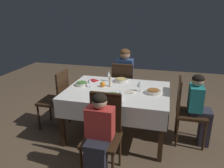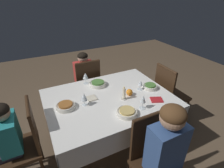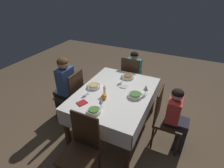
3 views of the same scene
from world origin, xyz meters
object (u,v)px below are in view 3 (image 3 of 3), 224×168
Objects in this scene: person_child_red at (177,118)px; candle_centerpiece at (104,91)px; person_adult_denim at (64,84)px; chair_west at (131,76)px; bowl_west at (128,77)px; bowl_north at (135,95)px; dining_table at (115,96)px; wine_glass_north at (146,88)px; wine_glass_west at (122,77)px; napkin_spare_side at (82,103)px; bowl_south at (94,86)px; napkin_red_folded at (124,86)px; orange_fruit at (104,97)px; wine_glass_east at (101,102)px; chair_north at (165,116)px; chair_south at (72,93)px; chair_east at (81,148)px; wine_glass_south at (87,87)px; person_child_teal at (134,71)px.

person_child_red is 1.12m from candle_centerpiece.
chair_west is at bearing 139.97° from person_adult_denim.
bowl_west is 0.59m from bowl_north.
dining_table is 0.51m from wine_glass_north.
wine_glass_west reaches higher than napkin_spare_side.
person_child_red is at bearing 77.06° from wine_glass_north.
dining_table is 0.39m from bowl_south.
wine_glass_north reaches higher than napkin_red_folded.
person_adult_denim is at bearing 92.68° from person_child_red.
napkin_red_folded is (0.12, 0.09, -0.10)m from wine_glass_west.
bowl_north is 2.85× the size of orange_fruit.
wine_glass_east is 0.31m from candle_centerpiece.
chair_west reaches higher than wine_glass_west.
bowl_west is 1.77× the size of napkin_red_folded.
chair_north is at bearing 106.59° from orange_fruit.
chair_north is at bearing 132.02° from chair_west.
bowl_north is at bearing 31.19° from bowl_west.
wine_glass_east is (0.41, 0.36, 0.06)m from bowl_south.
wine_glass_west is at bearing -143.67° from napkin_red_folded.
orange_fruit is at bearing -15.48° from dining_table.
orange_fruit is (0.17, 0.74, 0.26)m from chair_south.
person_child_red reaches higher than bowl_west.
chair_east is 1.25m from wine_glass_north.
dining_table is at bearing 91.16° from chair_north.
wine_glass_north reaches higher than napkin_spare_side.
candle_centerpiece is (0.65, -0.14, 0.04)m from bowl_west.
chair_east reaches higher than bowl_south.
chair_east is 5.73× the size of wine_glass_south.
chair_east reaches higher than napkin_red_folded.
person_adult_denim is 14.82× the size of orange_fruit.
person_child_teal is at bearing -171.80° from bowl_west.
person_child_teal is 4.73× the size of bowl_south.
napkin_spare_side is (0.23, -0.24, -0.03)m from orange_fruit.
chair_south is at bearing 93.22° from chair_north.
bowl_west is 1.31× the size of wine_glass_north.
person_adult_denim reaches higher than wine_glass_east.
person_adult_denim reaches higher than wine_glass_west.
wine_glass_east is at bearing 92.20° from chair_west.
napkin_spare_side is at bearing -82.48° from wine_glass_east.
dining_table is 6.51× the size of bowl_north.
candle_centerpiece is at bearing -11.65° from wine_glass_west.
bowl_south is 0.70m from bowl_north.
chair_north is 1.77m from person_adult_denim.
orange_fruit reaches higher than napkin_spare_side.
person_child_red reaches higher than dining_table.
chair_east is 0.81× the size of person_adult_denim.
wine_glass_south is (0.23, -0.36, 0.20)m from dining_table.
chair_north is at bearing 92.14° from bowl_south.
chair_north reaches higher than wine_glass_north.
bowl_south is at bearing 111.50° from chair_east.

